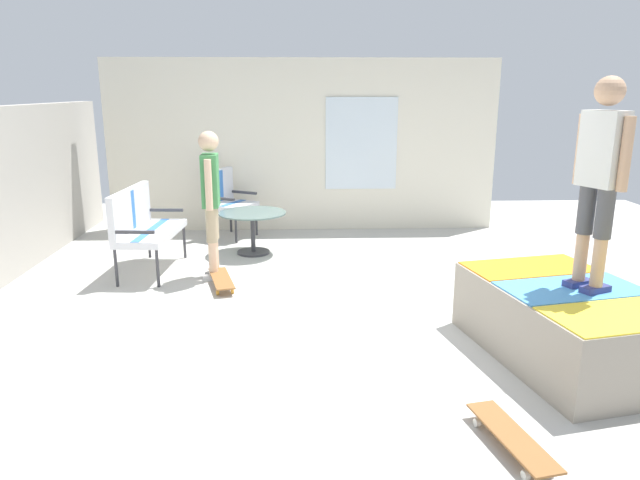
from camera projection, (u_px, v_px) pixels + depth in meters
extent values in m
cube|color=beige|center=(358.00, 321.00, 5.72)|extent=(12.00, 12.00, 0.10)
cube|color=silver|center=(303.00, 146.00, 9.04)|extent=(0.20, 6.00, 2.62)
cube|color=silver|center=(361.00, 144.00, 8.95)|extent=(0.03, 1.10, 1.40)
cube|color=gray|center=(568.00, 323.00, 4.77)|extent=(1.99, 1.50, 0.60)
cube|color=yellow|center=(626.00, 315.00, 4.14)|extent=(0.79, 1.21, 0.01)
cube|color=#4C99D8|center=(572.00, 288.00, 4.70)|extent=(0.79, 1.21, 0.01)
cube|color=orange|center=(529.00, 267.00, 5.26)|extent=(0.79, 1.21, 0.01)
cylinder|color=#B2B2B7|center=(510.00, 297.00, 4.58)|extent=(1.69, 0.40, 0.05)
cylinder|color=#38383D|center=(158.00, 268.00, 6.51)|extent=(0.04, 0.04, 0.44)
cylinder|color=#38383D|center=(184.00, 242.00, 7.64)|extent=(0.04, 0.04, 0.44)
cylinder|color=#38383D|center=(116.00, 268.00, 6.52)|extent=(0.04, 0.04, 0.44)
cylinder|color=#38383D|center=(149.00, 241.00, 7.65)|extent=(0.04, 0.04, 0.44)
cube|color=silver|center=(151.00, 233.00, 7.02)|extent=(1.28, 0.63, 0.08)
cube|color=#3872C6|center=(151.00, 230.00, 7.01)|extent=(1.21, 0.18, 0.00)
cube|color=silver|center=(130.00, 209.00, 6.95)|extent=(1.25, 0.16, 0.50)
cube|color=#3872C6|center=(130.00, 209.00, 6.95)|extent=(0.11, 0.09, 0.46)
cube|color=#38383D|center=(133.00, 232.00, 6.39)|extent=(0.07, 0.47, 0.04)
cube|color=#38383D|center=(165.00, 210.00, 7.56)|extent=(0.07, 0.47, 0.04)
cylinder|color=#38383D|center=(236.00, 228.00, 8.38)|extent=(0.04, 0.04, 0.44)
cylinder|color=#38383D|center=(256.00, 221.00, 8.85)|extent=(0.04, 0.04, 0.44)
cylinder|color=#38383D|center=(210.00, 225.00, 8.59)|extent=(0.04, 0.04, 0.44)
cylinder|color=#38383D|center=(231.00, 218.00, 9.05)|extent=(0.04, 0.04, 0.44)
cube|color=silver|center=(233.00, 206.00, 8.65)|extent=(0.81, 0.78, 0.08)
cube|color=#3872C6|center=(233.00, 203.00, 8.64)|extent=(0.56, 0.37, 0.00)
cube|color=silver|center=(219.00, 185.00, 8.68)|extent=(0.58, 0.37, 0.50)
cube|color=#3872C6|center=(219.00, 185.00, 8.68)|extent=(0.13, 0.12, 0.46)
cube|color=#38383D|center=(221.00, 198.00, 8.36)|extent=(0.26, 0.43, 0.04)
cube|color=#38383D|center=(243.00, 192.00, 8.86)|extent=(0.26, 0.43, 0.04)
cylinder|color=#38383D|center=(253.00, 234.00, 7.85)|extent=(0.06, 0.06, 0.55)
cylinder|color=#38383D|center=(254.00, 252.00, 7.91)|extent=(0.44, 0.44, 0.03)
cylinder|color=slate|center=(252.00, 213.00, 7.78)|extent=(0.90, 0.90, 0.02)
cube|color=silver|center=(214.00, 277.00, 6.81)|extent=(0.12, 0.24, 0.05)
cylinder|color=beige|center=(213.00, 259.00, 6.76)|extent=(0.10, 0.10, 0.40)
cylinder|color=tan|center=(212.00, 225.00, 6.66)|extent=(0.13, 0.13, 0.40)
cube|color=silver|center=(215.00, 273.00, 6.98)|extent=(0.12, 0.24, 0.05)
cylinder|color=beige|center=(215.00, 255.00, 6.92)|extent=(0.10, 0.10, 0.40)
cylinder|color=tan|center=(213.00, 222.00, 6.82)|extent=(0.13, 0.13, 0.40)
cube|color=#3F8C4C|center=(210.00, 181.00, 6.61)|extent=(0.33, 0.19, 0.60)
sphere|color=beige|center=(208.00, 141.00, 6.50)|extent=(0.23, 0.23, 0.23)
cylinder|color=beige|center=(208.00, 185.00, 6.42)|extent=(0.08, 0.08, 0.57)
cylinder|color=beige|center=(212.00, 180.00, 6.81)|extent=(0.08, 0.08, 0.57)
cube|color=navy|center=(595.00, 289.00, 4.59)|extent=(0.19, 0.26, 0.05)
cylinder|color=tan|center=(599.00, 262.00, 4.53)|extent=(0.10, 0.10, 0.39)
cylinder|color=#4C4C51|center=(605.00, 214.00, 4.43)|extent=(0.13, 0.13, 0.39)
cube|color=navy|center=(578.00, 283.00, 4.74)|extent=(0.19, 0.26, 0.05)
cylinder|color=tan|center=(581.00, 257.00, 4.68)|extent=(0.10, 0.10, 0.39)
cylinder|color=#4C4C51|center=(586.00, 210.00, 4.58)|extent=(0.13, 0.13, 0.39)
cube|color=silver|center=(603.00, 149.00, 4.39)|extent=(0.36, 0.29, 0.57)
sphere|color=tan|center=(610.00, 91.00, 4.28)|extent=(0.22, 0.22, 0.22)
cylinder|color=tan|center=(626.00, 154.00, 4.22)|extent=(0.08, 0.08, 0.54)
cylinder|color=tan|center=(581.00, 149.00, 4.57)|extent=(0.08, 0.08, 0.54)
cube|color=brown|center=(221.00, 278.00, 6.56)|extent=(0.82, 0.40, 0.02)
cylinder|color=gold|center=(225.00, 276.00, 6.86)|extent=(0.06, 0.04, 0.06)
cylinder|color=gold|center=(212.00, 277.00, 6.82)|extent=(0.06, 0.04, 0.06)
cylinder|color=gold|center=(232.00, 291.00, 6.34)|extent=(0.06, 0.04, 0.06)
cylinder|color=gold|center=(218.00, 292.00, 6.30)|extent=(0.06, 0.04, 0.06)
cube|color=brown|center=(512.00, 436.00, 3.58)|extent=(0.82, 0.36, 0.02)
cylinder|color=silver|center=(499.00, 419.00, 3.88)|extent=(0.06, 0.04, 0.06)
cylinder|color=silver|center=(477.00, 422.00, 3.84)|extent=(0.06, 0.04, 0.06)
cylinder|color=silver|center=(550.00, 471.00, 3.35)|extent=(0.06, 0.04, 0.06)
cylinder|color=silver|center=(525.00, 475.00, 3.32)|extent=(0.06, 0.04, 0.06)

